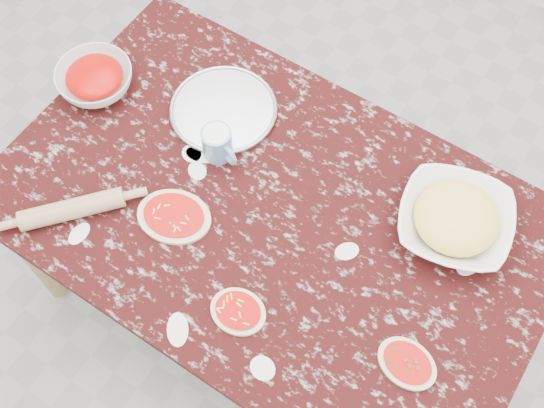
{
  "coord_description": "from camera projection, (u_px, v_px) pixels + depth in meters",
  "views": [
    {
      "loc": [
        0.49,
        -0.74,
        2.49
      ],
      "look_at": [
        0.0,
        0.0,
        0.8
      ],
      "focal_mm": 44.61,
      "sensor_mm": 36.0,
      "label": 1
    }
  ],
  "objects": [
    {
      "name": "flour_mug",
      "position": [
        218.0,
        144.0,
        2.0
      ],
      "size": [
        0.13,
        0.09,
        0.11
      ],
      "color": "#658EBD",
      "rests_on": "worktable"
    },
    {
      "name": "pizza_right",
      "position": [
        407.0,
        363.0,
        1.74
      ],
      "size": [
        0.17,
        0.14,
        0.02
      ],
      "color": "beige",
      "rests_on": "worktable"
    },
    {
      "name": "worktable",
      "position": [
        272.0,
        225.0,
        2.03
      ],
      "size": [
        1.6,
        1.0,
        0.75
      ],
      "color": "black",
      "rests_on": "ground"
    },
    {
      "name": "pizza_mid",
      "position": [
        238.0,
        311.0,
        1.81
      ],
      "size": [
        0.17,
        0.14,
        0.02
      ],
      "color": "beige",
      "rests_on": "worktable"
    },
    {
      "name": "pizza_left",
      "position": [
        174.0,
        216.0,
        1.94
      ],
      "size": [
        0.26,
        0.22,
        0.02
      ],
      "color": "beige",
      "rests_on": "worktable"
    },
    {
      "name": "pizza_tray",
      "position": [
        224.0,
        110.0,
        2.12
      ],
      "size": [
        0.33,
        0.33,
        0.01
      ],
      "primitive_type": "cylinder",
      "rotation": [
        0.0,
        0.0,
        0.01
      ],
      "color": "#B2B2B7",
      "rests_on": "worktable"
    },
    {
      "name": "cheese_bowl",
      "position": [
        454.0,
        221.0,
        1.9
      ],
      "size": [
        0.39,
        0.39,
        0.08
      ],
      "primitive_type": "imported",
      "rotation": [
        0.0,
        0.0,
        0.27
      ],
      "color": "white",
      "rests_on": "worktable"
    },
    {
      "name": "sauce_bowl",
      "position": [
        95.0,
        80.0,
        2.13
      ],
      "size": [
        0.3,
        0.3,
        0.08
      ],
      "primitive_type": "imported",
      "rotation": [
        0.0,
        0.0,
        -0.26
      ],
      "color": "white",
      "rests_on": "worktable"
    },
    {
      "name": "rolling_pin",
      "position": [
        72.0,
        209.0,
        1.93
      ],
      "size": [
        0.24,
        0.26,
        0.06
      ],
      "primitive_type": "cylinder",
      "rotation": [
        0.0,
        1.57,
        0.86
      ],
      "color": "tan",
      "rests_on": "worktable"
    },
    {
      "name": "ground",
      "position": [
        272.0,
        300.0,
        2.62
      ],
      "size": [
        4.0,
        4.0,
        0.0
      ],
      "primitive_type": "plane",
      "color": "gray"
    }
  ]
}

